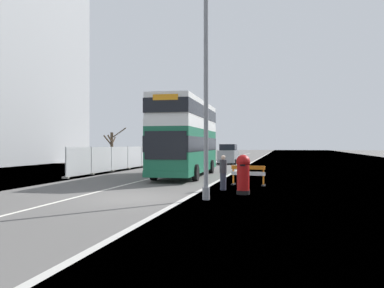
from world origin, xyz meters
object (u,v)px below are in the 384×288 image
lamppost_foreground (206,100)px  pedestrian_at_kerb (223,173)px  double_decker_bus (186,137)px  red_pillar_postbox (243,173)px  roadworks_barrier (248,173)px  car_receding_mid (199,153)px  car_oncoming_near (228,155)px

lamppost_foreground → pedestrian_at_kerb: bearing=87.5°
double_decker_bus → red_pillar_postbox: 10.33m
roadworks_barrier → car_receding_mid: (-9.14, 30.02, 0.31)m
roadworks_barrier → car_receding_mid: 31.38m
lamppost_foreground → pedestrian_at_kerb: (0.15, 3.44, -3.10)m
roadworks_barrier → car_receding_mid: car_receding_mid is taller
pedestrian_at_kerb → car_receding_mid: bearing=104.1°
red_pillar_postbox → pedestrian_at_kerb: size_ratio=1.04×
double_decker_bus → car_receding_mid: bearing=100.2°
car_oncoming_near → car_receding_mid: car_oncoming_near is taller
double_decker_bus → pedestrian_at_kerb: bearing=-63.8°
car_oncoming_near → roadworks_barrier: bearing=-79.4°
lamppost_foreground → roadworks_barrier: 6.80m
lamppost_foreground → roadworks_barrier: lamppost_foreground is taller
car_oncoming_near → car_receding_mid: size_ratio=0.97×
pedestrian_at_kerb → roadworks_barrier: bearing=68.3°
roadworks_barrier → car_oncoming_near: car_oncoming_near is taller
double_decker_bus → car_receding_mid: size_ratio=2.72×
red_pillar_postbox → roadworks_barrier: bearing=92.1°
car_receding_mid → pedestrian_at_kerb: bearing=-75.9°
car_oncoming_near → pedestrian_at_kerb: (3.25, -24.85, -0.20)m
double_decker_bus → car_oncoming_near: (0.46, 17.30, -1.68)m
car_oncoming_near → car_receding_mid: bearing=123.0°
red_pillar_postbox → pedestrian_at_kerb: 1.81m
red_pillar_postbox → roadworks_barrier: size_ratio=0.95×
car_oncoming_near → lamppost_foreground: bearing=-83.7°
double_decker_bus → roadworks_barrier: (4.67, -5.13, -2.06)m
roadworks_barrier → car_oncoming_near: size_ratio=0.45×
lamppost_foreground → car_oncoming_near: lamppost_foreground is taller
double_decker_bus → car_receding_mid: 25.35m
lamppost_foreground → car_oncoming_near: bearing=96.3°
double_decker_bus → pedestrian_at_kerb: 8.61m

